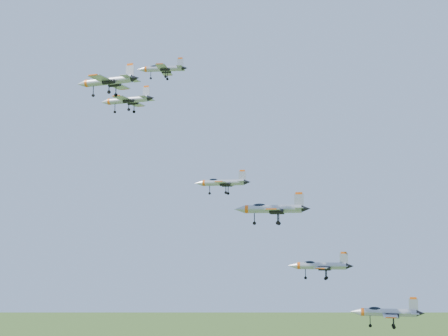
% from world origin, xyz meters
% --- Properties ---
extents(jet_lead, '(11.09, 9.39, 3.00)m').
position_xyz_m(jet_lead, '(-11.80, 15.35, 151.01)').
color(jet_lead, '#9CA0A8').
extents(jet_left_high, '(12.16, 9.97, 3.26)m').
position_xyz_m(jet_left_high, '(-14.33, 4.67, 141.95)').
color(jet_left_high, '#9CA0A8').
extents(jet_right_high, '(11.12, 9.13, 2.98)m').
position_xyz_m(jet_right_high, '(-2.70, -22.04, 138.25)').
color(jet_right_high, '#9CA0A8').
extents(jet_left_low, '(10.83, 9.03, 2.89)m').
position_xyz_m(jet_left_low, '(6.06, 5.08, 124.60)').
color(jet_left_low, '#9CA0A8').
extents(jet_right_low, '(12.13, 10.18, 3.25)m').
position_xyz_m(jet_right_low, '(19.71, -9.09, 118.73)').
color(jet_right_low, '#9CA0A8').
extents(jet_trail, '(10.66, 8.86, 2.85)m').
position_xyz_m(jet_trail, '(26.03, -2.96, 109.72)').
color(jet_trail, '#9CA0A8').
extents(jet_extra, '(12.01, 10.02, 3.21)m').
position_xyz_m(jet_extra, '(35.59, 3.48, 102.04)').
color(jet_extra, '#9CA0A8').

